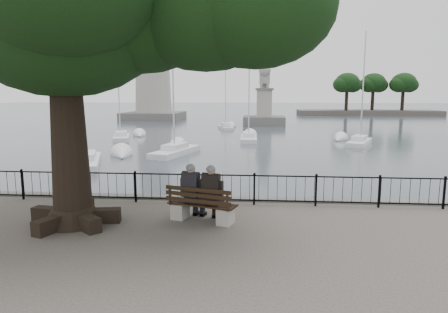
# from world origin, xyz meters

# --- Properties ---
(harbor) EXTENTS (260.00, 260.00, 1.20)m
(harbor) POSITION_xyz_m (0.00, 3.00, -0.50)
(harbor) COLOR #4F4E49
(harbor) RESTS_ON ground
(railing) EXTENTS (22.06, 0.06, 1.00)m
(railing) POSITION_xyz_m (0.00, 2.50, 0.56)
(railing) COLOR black
(railing) RESTS_ON ground
(bench) EXTENTS (2.08, 1.16, 1.05)m
(bench) POSITION_xyz_m (-0.48, 0.61, 0.37)
(bench) COLOR gray
(bench) RESTS_ON ground
(person_left) EXTENTS (0.65, 0.91, 1.67)m
(person_left) POSITION_xyz_m (-0.75, 0.81, 0.77)
(person_left) COLOR black
(person_left) RESTS_ON ground
(person_right) EXTENTS (0.65, 0.91, 1.67)m
(person_right) POSITION_xyz_m (-0.15, 0.62, 0.77)
(person_right) COLOR black
(person_right) RESTS_ON ground
(lighthouse) EXTENTS (10.33, 10.33, 31.49)m
(lighthouse) POSITION_xyz_m (-18.00, 62.00, 12.30)
(lighthouse) COLOR #4F4E49
(lighthouse) RESTS_ON ground
(lion_monument) EXTENTS (6.09, 6.09, 8.97)m
(lion_monument) POSITION_xyz_m (2.00, 49.93, 1.25)
(lion_monument) COLOR #4F4E49
(lion_monument) RESTS_ON ground
(sailboat_a) EXTENTS (3.70, 6.40, 12.58)m
(sailboat_a) POSITION_xyz_m (-10.11, 14.47, -0.66)
(sailboat_a) COLOR silver
(sailboat_a) RESTS_ON ground
(sailboat_b) EXTENTS (3.11, 6.17, 12.53)m
(sailboat_b) POSITION_xyz_m (-5.22, 19.62, -0.65)
(sailboat_b) COLOR silver
(sailboat_b) RESTS_ON ground
(sailboat_d) EXTENTS (3.55, 5.68, 10.30)m
(sailboat_d) POSITION_xyz_m (10.43, 27.06, -0.69)
(sailboat_d) COLOR silver
(sailboat_d) RESTS_ON ground
(sailboat_e) EXTENTS (3.06, 5.60, 12.43)m
(sailboat_e) POSITION_xyz_m (-12.84, 29.34, -0.64)
(sailboat_e) COLOR silver
(sailboat_e) RESTS_ON ground
(sailboat_f) EXTENTS (1.69, 5.62, 11.95)m
(sailboat_f) POSITION_xyz_m (0.19, 29.42, -0.66)
(sailboat_f) COLOR silver
(sailboat_f) RESTS_ON ground
(sailboat_h) EXTENTS (2.49, 4.98, 12.16)m
(sailboat_h) POSITION_xyz_m (-3.18, 42.57, -0.62)
(sailboat_h) COLOR silver
(sailboat_h) RESTS_ON ground
(far_shore) EXTENTS (30.00, 8.60, 9.18)m
(far_shore) POSITION_xyz_m (25.54, 79.46, 3.00)
(far_shore) COLOR #413B35
(far_shore) RESTS_ON ground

